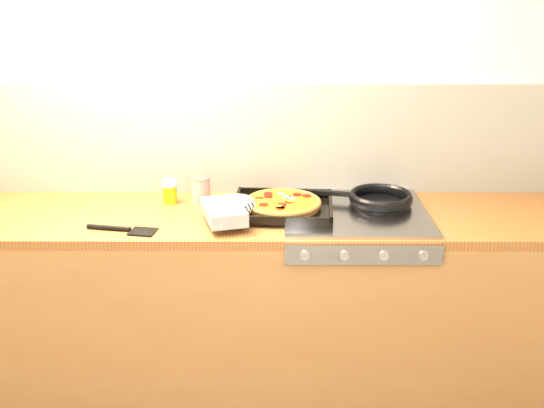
{
  "coord_description": "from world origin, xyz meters",
  "views": [
    {
      "loc": [
        0.11,
        -1.41,
        1.85
      ],
      "look_at": [
        0.1,
        1.08,
        0.95
      ],
      "focal_mm": 42.0,
      "sensor_mm": 36.0,
      "label": 1
    }
  ],
  "objects_px": {
    "pizza_on_tray": "(267,205)",
    "frying_pan": "(379,199)",
    "tomato_can": "(201,190)",
    "juice_glass": "(170,191)"
  },
  "relations": [
    {
      "from": "pizza_on_tray",
      "to": "frying_pan",
      "type": "relative_size",
      "value": 1.17
    },
    {
      "from": "tomato_can",
      "to": "pizza_on_tray",
      "type": "bearing_deg",
      "value": -27.19
    },
    {
      "from": "tomato_can",
      "to": "frying_pan",
      "type": "bearing_deg",
      "value": -3.95
    },
    {
      "from": "juice_glass",
      "to": "tomato_can",
      "type": "bearing_deg",
      "value": -1.94
    },
    {
      "from": "frying_pan",
      "to": "tomato_can",
      "type": "distance_m",
      "value": 0.78
    },
    {
      "from": "tomato_can",
      "to": "juice_glass",
      "type": "xyz_separation_m",
      "value": [
        -0.14,
        0.0,
        -0.01
      ]
    },
    {
      "from": "frying_pan",
      "to": "tomato_can",
      "type": "bearing_deg",
      "value": 176.05
    },
    {
      "from": "tomato_can",
      "to": "juice_glass",
      "type": "relative_size",
      "value": 1.14
    },
    {
      "from": "pizza_on_tray",
      "to": "frying_pan",
      "type": "xyz_separation_m",
      "value": [
        0.48,
        0.1,
        -0.0
      ]
    },
    {
      "from": "pizza_on_tray",
      "to": "frying_pan",
      "type": "distance_m",
      "value": 0.49
    }
  ]
}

